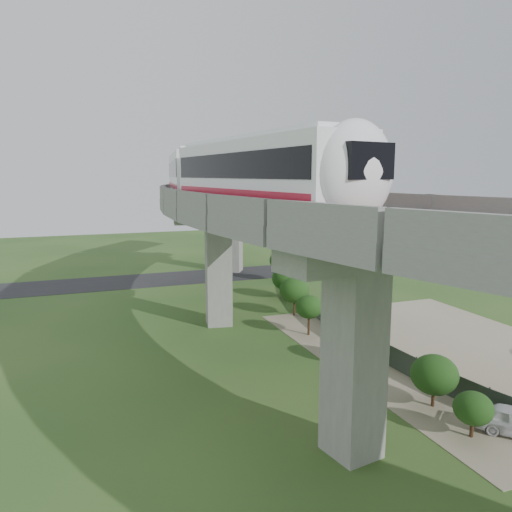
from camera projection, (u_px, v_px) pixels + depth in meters
name	position (u px, v px, depth m)	size (l,w,h in m)	color
ground	(252.00, 370.00, 31.63)	(160.00, 160.00, 0.00)	#295020
dirt_lot	(451.00, 353.00, 34.64)	(18.00, 26.00, 0.04)	gray
asphalt_road	(165.00, 279.00, 59.34)	(60.00, 8.00, 0.03)	#232326
viaduct	(309.00, 226.00, 31.50)	(19.58, 73.98, 11.40)	#99968E
metro_train	(217.00, 174.00, 45.26)	(20.51, 59.03, 3.64)	white
fence	(382.00, 341.00, 34.90)	(3.87, 38.73, 1.50)	#2D382D
tree_0	(280.00, 260.00, 57.57)	(2.50, 2.50, 3.55)	#382314
tree_1	(286.00, 278.00, 49.76)	(2.89, 2.89, 3.30)	#382314
tree_2	(294.00, 290.00, 43.57)	(2.64, 2.64, 3.43)	#382314
tree_3	(309.00, 307.00, 38.25)	(2.12, 2.12, 3.16)	#382314
tree_4	(361.00, 339.00, 32.39)	(2.34, 2.34, 2.70)	#382314
tree_5	(434.00, 375.00, 26.41)	(2.49, 2.49, 2.87)	#382314
tree_6	(473.00, 408.00, 23.34)	(1.84, 1.84, 2.25)	#382314
car_dark	(367.00, 318.00, 41.19)	(1.43, 3.52, 1.02)	black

